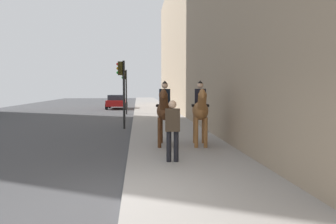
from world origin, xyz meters
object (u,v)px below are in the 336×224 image
(traffic_light_far_curb, at_px, (125,84))
(mounted_horse_near, at_px, (165,110))
(pedestrian_greeting, at_px, (173,127))
(traffic_light_near_curb, at_px, (122,83))
(car_near_lane, at_px, (117,101))
(mounted_horse_far, at_px, (200,110))

(traffic_light_far_curb, bearing_deg, mounted_horse_near, -172.54)
(pedestrian_greeting, distance_m, traffic_light_near_curb, 8.40)
(mounted_horse_near, relative_size, car_near_lane, 0.57)
(car_near_lane, bearing_deg, traffic_light_far_curb, -168.39)
(mounted_horse_far, height_order, car_near_lane, mounted_horse_far)
(car_near_lane, relative_size, traffic_light_far_curb, 1.12)
(mounted_horse_far, bearing_deg, car_near_lane, -161.54)
(car_near_lane, bearing_deg, mounted_horse_near, -169.73)
(pedestrian_greeting, bearing_deg, traffic_light_far_curb, 10.19)
(traffic_light_far_curb, bearing_deg, traffic_light_near_curb, -178.76)
(mounted_horse_near, xyz_separation_m, mounted_horse_far, (-0.11, -1.25, 0.00))
(car_near_lane, bearing_deg, traffic_light_near_curb, -173.04)
(traffic_light_near_curb, bearing_deg, mounted_horse_far, -152.76)
(mounted_horse_far, relative_size, traffic_light_near_curb, 0.64)
(traffic_light_near_curb, bearing_deg, pedestrian_greeting, -167.81)
(mounted_horse_far, xyz_separation_m, car_near_lane, (21.76, 4.32, -0.65))
(car_near_lane, distance_m, traffic_light_near_curb, 16.09)
(mounted_horse_far, distance_m, car_near_lane, 22.19)
(mounted_horse_far, bearing_deg, mounted_horse_near, -88.02)
(pedestrian_greeting, bearing_deg, mounted_horse_far, -24.56)
(car_near_lane, relative_size, traffic_light_near_curb, 1.13)
(mounted_horse_far, relative_size, car_near_lane, 0.57)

